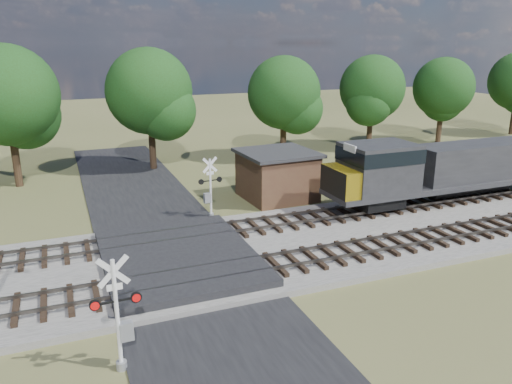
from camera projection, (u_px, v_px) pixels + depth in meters
name	position (u px, v px, depth m)	size (l,w,h in m)	color
ground	(181.00, 268.00, 23.68)	(160.00, 160.00, 0.00)	#4C512B
ballast_bed	(356.00, 233.00, 27.64)	(140.00, 10.00, 0.30)	gray
road	(181.00, 268.00, 23.67)	(7.00, 60.00, 0.08)	black
crossing_panel	(179.00, 258.00, 24.03)	(7.00, 9.00, 0.62)	#262628
track_near	(258.00, 267.00, 22.89)	(140.00, 2.60, 0.33)	black
track_far	(224.00, 230.00, 27.34)	(140.00, 2.60, 0.33)	black
crossing_signal_near	(121.00, 324.00, 15.92)	(1.63, 0.35, 4.03)	silver
crossing_signal_far	(209.00, 193.00, 30.12)	(1.53, 0.36, 3.79)	silver
equipment_shed	(277.00, 175.00, 33.98)	(5.06, 5.06, 3.29)	#4A2D1F
treeline	(185.00, 93.00, 41.59)	(79.01, 9.76, 10.44)	black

